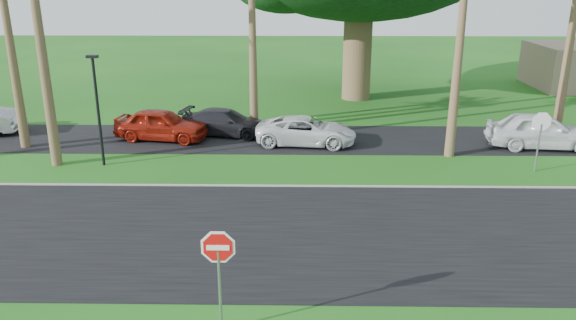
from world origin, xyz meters
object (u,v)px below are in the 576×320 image
(car_pickup, at_px, (541,131))
(car_dark, at_px, (226,123))
(car_red, at_px, (161,125))
(car_minivan, at_px, (306,131))
(stop_sign_near, at_px, (219,260))
(stop_sign_far, at_px, (541,129))

(car_pickup, bearing_deg, car_dark, 88.32)
(car_red, height_order, car_minivan, car_red)
(stop_sign_near, height_order, car_minivan, stop_sign_near)
(car_red, bearing_deg, car_minivan, -85.32)
(car_red, height_order, car_dark, car_red)
(car_red, bearing_deg, car_pickup, -83.46)
(stop_sign_near, bearing_deg, car_dark, 96.58)
(car_minivan, bearing_deg, car_pickup, -86.50)
(stop_sign_near, xyz_separation_m, car_pickup, (12.99, 14.23, -0.95))
(stop_sign_near, distance_m, car_minivan, 14.83)
(car_minivan, bearing_deg, car_dark, 74.43)
(stop_sign_far, bearing_deg, car_pickup, -114.83)
(stop_sign_near, xyz_separation_m, car_red, (-4.87, 15.26, -1.01))
(stop_sign_near, relative_size, car_red, 0.59)
(car_minivan, xyz_separation_m, car_pickup, (10.85, -0.40, 0.17))
(stop_sign_far, distance_m, car_pickup, 3.68)
(car_pickup, bearing_deg, car_minivan, 93.70)
(stop_sign_near, distance_m, car_pickup, 19.29)
(car_dark, height_order, car_pickup, car_pickup)
(stop_sign_far, relative_size, car_pickup, 0.54)
(car_dark, bearing_deg, stop_sign_far, -99.05)
(car_pickup, bearing_deg, stop_sign_near, 143.40)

